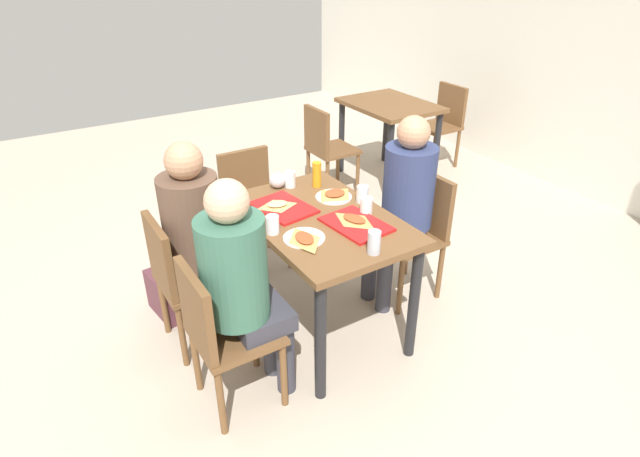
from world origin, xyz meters
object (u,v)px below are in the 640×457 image
at_px(pizza_slice_d, 304,239).
at_px(handbag, 167,295).
at_px(soda_can, 374,242).
at_px(chair_near_left, 181,275).
at_px(tray_red_near, 283,207).
at_px(person_in_brown_jacket, 241,279).
at_px(paper_plate_near_edge, 304,238).
at_px(pizza_slice_a, 277,205).
at_px(chair_far_side, 417,227).
at_px(chair_near_right, 219,330).
at_px(foil_bundle, 277,180).
at_px(condiment_bottle, 317,174).
at_px(main_table, 320,234).
at_px(plastic_cup_a, 362,194).
at_px(plastic_cup_c, 290,179).
at_px(person_far_side, 403,198).
at_px(tray_red_far, 356,224).
at_px(plastic_cup_d, 366,206).
at_px(background_table, 389,117).
at_px(background_chair_near, 326,145).
at_px(background_chair_far, 443,120).
at_px(paper_plate_center, 334,197).
at_px(pizza_slice_b, 354,220).
at_px(pizza_slice_c, 335,194).
at_px(person_in_red, 200,230).
at_px(chair_left_end, 251,200).
at_px(plastic_cup_b, 273,225).

height_order(pizza_slice_d, handbag, pizza_slice_d).
bearing_deg(handbag, soda_can, 35.50).
distance_m(chair_near_left, tray_red_near, 0.69).
xyz_separation_m(person_in_brown_jacket, paper_plate_near_edge, (-0.11, 0.41, 0.04)).
bearing_deg(pizza_slice_a, chair_far_side, 76.72).
xyz_separation_m(chair_near_right, foil_bundle, (-0.75, 0.73, 0.33)).
height_order(paper_plate_near_edge, condiment_bottle, condiment_bottle).
bearing_deg(chair_near_right, main_table, 110.32).
height_order(plastic_cup_a, plastic_cup_c, same).
xyz_separation_m(person_far_side, tray_red_near, (-0.19, -0.74, 0.05)).
height_order(pizza_slice_d, soda_can, soda_can).
bearing_deg(paper_plate_near_edge, pizza_slice_a, 173.42).
bearing_deg(tray_red_far, tray_red_near, -148.52).
bearing_deg(plastic_cup_d, foil_bundle, -156.27).
distance_m(chair_near_left, person_far_side, 1.41).
bearing_deg(background_table, plastic_cup_a, -43.03).
height_order(chair_far_side, handbag, chair_far_side).
height_order(chair_near_right, background_chair_near, same).
height_order(person_far_side, handbag, person_far_side).
xyz_separation_m(paper_plate_near_edge, background_chair_far, (-1.81, 2.75, -0.29)).
height_order(paper_plate_center, plastic_cup_c, plastic_cup_c).
height_order(main_table, person_far_side, person_far_side).
bearing_deg(chair_near_left, chair_far_side, 79.51).
bearing_deg(pizza_slice_b, condiment_bottle, 170.77).
bearing_deg(pizza_slice_a, pizza_slice_b, 35.29).
distance_m(pizza_slice_c, background_table, 2.18).
bearing_deg(tray_red_far, plastic_cup_a, 137.80).
relative_size(person_in_red, handbag, 3.91).
bearing_deg(pizza_slice_b, main_table, -146.04).
bearing_deg(pizza_slice_c, person_in_brown_jacket, -61.26).
relative_size(person_in_red, pizza_slice_a, 6.45).
bearing_deg(chair_left_end, chair_near_right, -31.64).
bearing_deg(pizza_slice_c, chair_near_left, -96.12).
bearing_deg(pizza_slice_a, handbag, -124.18).
xyz_separation_m(chair_near_left, condiment_bottle, (-0.08, 0.95, 0.36)).
height_order(pizza_slice_b, background_table, pizza_slice_b).
xyz_separation_m(chair_far_side, foil_bundle, (-0.47, -0.77, 0.33)).
bearing_deg(pizza_slice_b, pizza_slice_a, -144.71).
height_order(chair_near_left, pizza_slice_b, chair_near_left).
height_order(chair_near_right, pizza_slice_c, chair_near_right).
distance_m(tray_red_far, plastic_cup_c, 0.64).
xyz_separation_m(chair_left_end, background_chair_far, (-0.70, 2.55, 0.00)).
bearing_deg(background_chair_near, handbag, -61.30).
height_order(chair_far_side, plastic_cup_b, plastic_cup_b).
height_order(person_in_red, plastic_cup_a, person_in_red).
bearing_deg(person_in_red, chair_far_side, 78.46).
distance_m(tray_red_far, plastic_cup_a, 0.30).
distance_m(person_in_red, background_table, 2.79).
bearing_deg(plastic_cup_d, pizza_slice_b, -64.14).
xyz_separation_m(person_in_brown_jacket, plastic_cup_a, (-0.31, 0.92, 0.09)).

